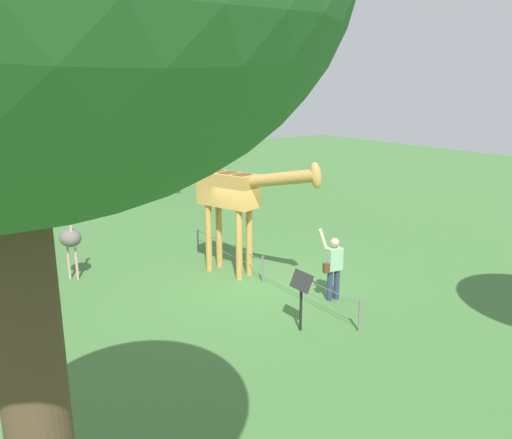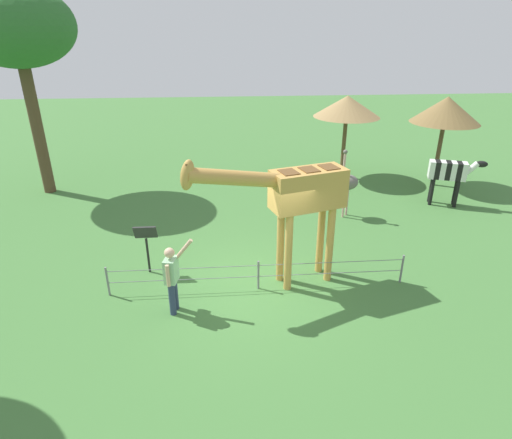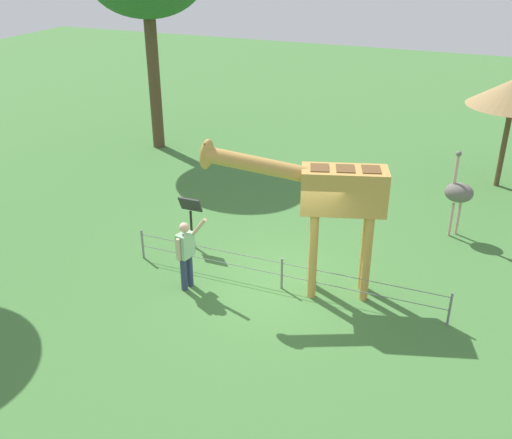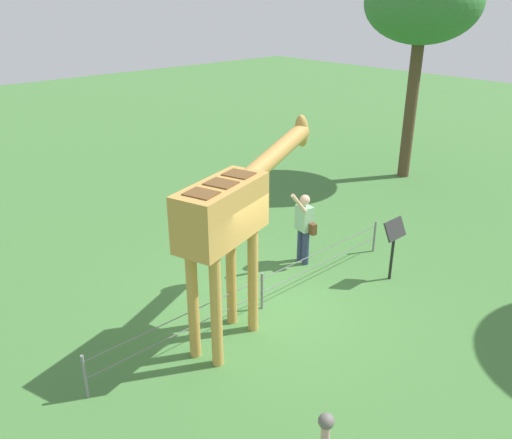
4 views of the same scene
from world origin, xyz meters
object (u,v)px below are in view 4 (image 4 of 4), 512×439
(tree_northeast, at_px, (423,4))
(info_sign, at_px, (394,237))
(visitor, at_px, (304,225))
(giraffe, at_px, (233,213))

(tree_northeast, xyz_separation_m, info_sign, (-5.95, -3.56, -4.19))
(visitor, relative_size, info_sign, 1.32)
(giraffe, relative_size, visitor, 2.16)
(visitor, xyz_separation_m, tree_northeast, (6.75, 1.84, 4.24))
(info_sign, bearing_deg, visitor, 115.03)
(visitor, bearing_deg, info_sign, -64.97)
(tree_northeast, bearing_deg, info_sign, -149.15)
(giraffe, height_order, visitor, giraffe)
(giraffe, distance_m, visitor, 3.23)
(visitor, relative_size, tree_northeast, 0.27)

